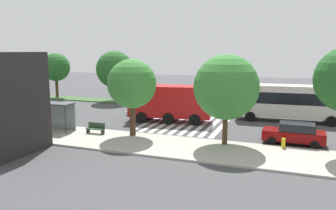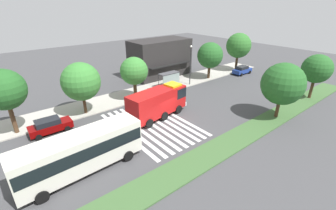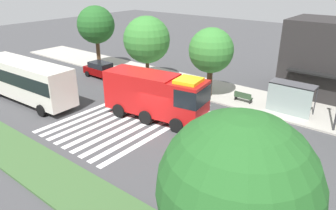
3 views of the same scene
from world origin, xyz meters
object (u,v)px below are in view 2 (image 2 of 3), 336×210
Objects in this scene: parked_car_west at (50,126)px; median_tree_west at (317,69)px; fire_truck at (159,101)px; median_tree_far_west at (283,84)px; sidewalk_tree_far_west at (4,90)px; bus_stop_shelter at (170,77)px; sidewalk_tree_far_east at (239,46)px; parked_car_mid at (242,70)px; sidewalk_tree_west at (81,82)px; transit_bus at (81,151)px; sidewalk_tree_center at (134,71)px; bench_near_shelter at (151,90)px; sidewalk_tree_east at (210,55)px; fire_hydrant at (53,121)px; street_lamp at (191,62)px.

parked_car_west is 0.69× the size of median_tree_west.
median_tree_far_west is (11.38, -9.67, 2.41)m from fire_truck.
sidewalk_tree_far_west is 31.02m from median_tree_far_west.
bus_stop_shelter is (7.76, 7.22, -0.19)m from fire_truck.
sidewalk_tree_far_east is (17.48, -0.58, 3.37)m from bus_stop_shelter.
sidewalk_tree_far_west is 1.10× the size of median_tree_west.
parked_car_mid is 1.23× the size of bus_stop_shelter.
sidewalk_tree_west reaches higher than parked_car_west.
parked_car_mid is at bearing -168.80° from transit_bus.
median_tree_far_west is (-12.88, -14.11, 3.64)m from parked_car_mid.
fire_truck is 7.05m from sidewalk_tree_center.
bus_stop_shelter is (-16.50, 2.78, 1.03)m from parked_car_mid.
sidewalk_tree_east is at bearing -2.49° from bench_near_shelter.
parked_car_west is 0.62× the size of sidewalk_tree_far_west.
sidewalk_tree_far_east reaches higher than transit_bus.
median_tree_far_west is at bearing 180.00° from median_tree_west.
fire_truck is 8.27m from bench_near_shelter.
parked_car_mid is 0.69× the size of sidewalk_tree_center.
sidewalk_tree_west is at bearing 6.86° from fire_hydrant.
bench_near_shelter is 2.29× the size of fire_hydrant.
street_lamp reaches higher than median_tree_west.
street_lamp is 9.64× the size of fire_hydrant.
sidewalk_tree_west is 32.73m from median_tree_west.
transit_bus is at bearing -158.69° from sidewalk_tree_east.
sidewalk_tree_east is (5.33, 0.40, 0.35)m from street_lamp.
transit_bus is at bearing -85.85° from parked_car_west.
sidewalk_tree_east is at bearing 5.44° from parked_car_west.
sidewalk_tree_far_east is at bearing -1.51° from bench_near_shelter.
sidewalk_tree_far_west reaches higher than sidewalk_tree_east.
transit_bus is 25.31m from street_lamp.
sidewalk_tree_far_east is (24.67, 0.00, 0.88)m from sidewalk_tree_center.
parked_car_mid is at bearing 2.10° from fire_truck.
sidewalk_tree_center is at bearing -0.00° from sidewalk_tree_far_west.
street_lamp is 22.95m from fire_hydrant.
sidewalk_tree_far_west reaches higher than median_tree_west.
transit_bus is 1.48× the size of sidewalk_tree_far_west.
median_tree_west is at bearing -58.21° from street_lamp.
bus_stop_shelter reaches higher than parked_car_west.
bus_stop_shelter is 17.47m from median_tree_far_west.
sidewalk_tree_east is at bearing 180.00° from sidewalk_tree_far_east.
sidewalk_tree_far_east is (13.82, 0.40, 1.17)m from street_lamp.
median_tree_west is (9.89, 0.00, 0.13)m from median_tree_far_west.
street_lamp is (22.90, 10.61, 1.93)m from transit_bus.
median_tree_west is at bearing -38.22° from sidewalk_tree_center.
parked_car_mid is 35.55m from fire_hydrant.
bench_near_shelter is at bearing -145.43° from transit_bus.
sidewalk_tree_east reaches higher than bus_stop_shelter.
street_lamp is 1.01× the size of sidewalk_tree_west.
bench_near_shelter is 0.22× the size of sidewalk_tree_far_west.
bus_stop_shelter is 0.56× the size of sidewalk_tree_center.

